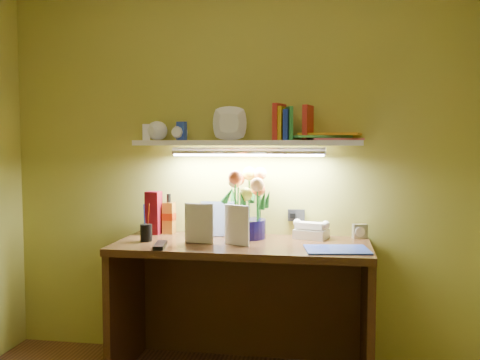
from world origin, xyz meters
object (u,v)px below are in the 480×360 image
object	(u,v)px
flower_bouquet	(247,205)
telephone	(311,229)
whisky_bottle	(169,214)
desk	(242,309)
desk_clock	(360,231)

from	to	relation	value
flower_bouquet	telephone	distance (m)	0.39
flower_bouquet	whisky_bottle	size ratio (longest dim) A/B	1.58
desk	flower_bouquet	size ratio (longest dim) A/B	3.66
desk_clock	whisky_bottle	bearing A→B (deg)	165.05
flower_bouquet	whisky_bottle	bearing A→B (deg)	171.72
telephone	whisky_bottle	distance (m)	0.86
desk	whisky_bottle	world-z (taller)	whisky_bottle
telephone	desk_clock	xyz separation A→B (m)	(0.28, 0.05, -0.01)
telephone	desk	bearing A→B (deg)	-135.23
desk	telephone	world-z (taller)	telephone
flower_bouquet	whisky_bottle	distance (m)	0.50
desk_clock	flower_bouquet	bearing A→B (deg)	172.30
desk	desk_clock	bearing A→B (deg)	20.78
desk_clock	telephone	bearing A→B (deg)	174.45
telephone	whisky_bottle	size ratio (longest dim) A/B	0.74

